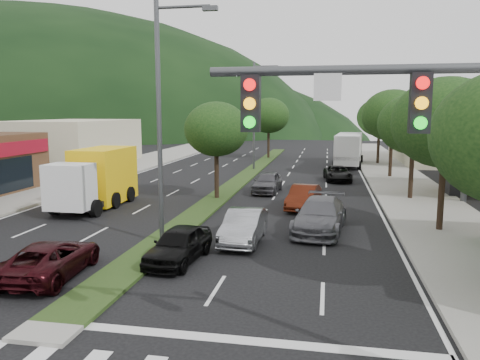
% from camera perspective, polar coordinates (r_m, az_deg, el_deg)
% --- Properties ---
extents(ground, '(160.00, 160.00, 0.00)m').
position_cam_1_polar(ground, '(13.61, -21.57, -16.34)').
color(ground, black).
rests_on(ground, ground).
extents(sidewalk_right, '(5.00, 90.00, 0.15)m').
position_cam_1_polar(sidewalk_right, '(36.23, 19.52, -0.76)').
color(sidewalk_right, gray).
rests_on(sidewalk_right, ground).
extents(sidewalk_left, '(6.00, 90.00, 0.15)m').
position_cam_1_polar(sidewalk_left, '(40.92, -18.46, 0.30)').
color(sidewalk_left, gray).
rests_on(sidewalk_left, ground).
extents(median, '(1.60, 56.00, 0.12)m').
position_cam_1_polar(median, '(39.36, 0.55, 0.40)').
color(median, '#203914').
rests_on(median, ground).
extents(traffic_signal, '(6.12, 0.40, 7.00)m').
position_cam_1_polar(traffic_signal, '(9.14, 24.51, 1.88)').
color(traffic_signal, '#47494C').
rests_on(traffic_signal, ground).
extents(bldg_left_far, '(9.00, 14.00, 4.60)m').
position_cam_1_polar(bldg_left_far, '(51.44, -19.58, 4.32)').
color(bldg_left_far, beige).
rests_on(bldg_left_far, ground).
extents(bldg_right_far, '(10.00, 16.00, 5.20)m').
position_cam_1_polar(bldg_right_far, '(55.90, 23.82, 4.69)').
color(bldg_right_far, beige).
rests_on(bldg_right_far, ground).
extents(hill_far, '(176.00, 132.00, 82.00)m').
position_cam_1_polar(hill_far, '(148.52, -25.26, 5.50)').
color(hill_far, black).
rests_on(hill_far, ground).
extents(tree_r_b, '(4.80, 4.80, 6.94)m').
position_cam_1_polar(tree_r_b, '(22.96, 23.81, 6.41)').
color(tree_r_b, black).
rests_on(tree_r_b, sidewalk_right).
extents(tree_r_c, '(4.40, 4.40, 6.48)m').
position_cam_1_polar(tree_r_c, '(30.81, 20.43, 6.39)').
color(tree_r_c, black).
rests_on(tree_r_c, sidewalk_right).
extents(tree_r_d, '(5.00, 5.00, 7.17)m').
position_cam_1_polar(tree_r_d, '(40.69, 18.11, 7.49)').
color(tree_r_d, black).
rests_on(tree_r_d, sidewalk_right).
extents(tree_r_e, '(4.60, 4.60, 6.71)m').
position_cam_1_polar(tree_r_e, '(50.63, 16.65, 7.34)').
color(tree_r_e, black).
rests_on(tree_r_e, sidewalk_right).
extents(tree_med_near, '(4.00, 4.00, 6.02)m').
position_cam_1_polar(tree_med_near, '(29.20, -2.91, 6.20)').
color(tree_med_near, black).
rests_on(tree_med_near, median).
extents(tree_med_far, '(4.80, 4.80, 6.94)m').
position_cam_1_polar(tree_med_far, '(54.79, 3.52, 7.85)').
color(tree_med_far, black).
rests_on(tree_med_far, median).
extents(streetlight_near, '(2.60, 0.25, 10.00)m').
position_cam_1_polar(streetlight_near, '(19.52, -9.29, 8.38)').
color(streetlight_near, '#47494C').
rests_on(streetlight_near, ground).
extents(streetlight_mid, '(2.60, 0.25, 10.00)m').
position_cam_1_polar(streetlight_mid, '(43.87, 1.98, 8.46)').
color(streetlight_mid, '#47494C').
rests_on(streetlight_mid, ground).
extents(sedan_silver, '(1.54, 4.21, 1.38)m').
position_cam_1_polar(sedan_silver, '(20.02, 0.47, -5.66)').
color(sedan_silver, '#93959A').
rests_on(sedan_silver, ground).
extents(suv_maroon, '(2.41, 4.61, 1.24)m').
position_cam_1_polar(suv_maroon, '(17.23, -22.07, -8.89)').
color(suv_maroon, black).
rests_on(suv_maroon, ground).
extents(car_queue_a, '(1.91, 3.99, 1.32)m').
position_cam_1_polar(car_queue_a, '(17.62, -7.47, -7.81)').
color(car_queue_a, black).
rests_on(car_queue_a, ground).
extents(car_queue_b, '(2.71, 5.47, 1.53)m').
position_cam_1_polar(car_queue_b, '(22.04, 9.71, -4.27)').
color(car_queue_b, '#56565B').
rests_on(car_queue_b, ground).
extents(car_queue_c, '(1.96, 4.22, 1.34)m').
position_cam_1_polar(car_queue_c, '(26.99, 7.77, -2.09)').
color(car_queue_c, '#571D0E').
rests_on(car_queue_c, ground).
extents(car_queue_d, '(2.36, 4.45, 1.19)m').
position_cam_1_polar(car_queue_d, '(38.13, 11.81, 0.78)').
color(car_queue_d, black).
rests_on(car_queue_d, ground).
extents(car_queue_e, '(1.88, 4.27, 1.43)m').
position_cam_1_polar(car_queue_e, '(32.13, 3.35, -0.25)').
color(car_queue_e, '#4A494E').
rests_on(car_queue_e, ground).
extents(box_truck, '(2.70, 6.83, 3.36)m').
position_cam_1_polar(box_truck, '(28.46, -16.97, 0.04)').
color(box_truck, white).
rests_on(box_truck, ground).
extents(motorhome, '(3.32, 8.60, 3.23)m').
position_cam_1_polar(motorhome, '(48.70, 13.11, 3.70)').
color(motorhome, silver).
rests_on(motorhome, ground).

